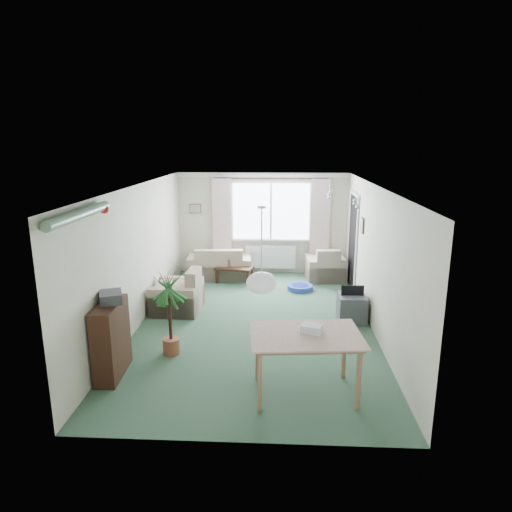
{
  "coord_description": "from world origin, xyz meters",
  "views": [
    {
      "loc": [
        0.41,
        -7.44,
        3.11
      ],
      "look_at": [
        0.0,
        0.3,
        1.15
      ],
      "focal_mm": 32.0,
      "sensor_mm": 36.0,
      "label": 1
    }
  ],
  "objects_px": {
    "sofa": "(219,262)",
    "armchair_left": "(177,290)",
    "armchair_corner": "(326,263)",
    "houseplant": "(170,313)",
    "coffee_table": "(235,274)",
    "bookshelf": "(111,340)",
    "dining_table": "(305,365)",
    "tv_cube": "(351,308)",
    "pet_bed": "(300,287)"
  },
  "relations": [
    {
      "from": "sofa",
      "to": "armchair_left",
      "type": "relative_size",
      "value": 1.62
    },
    {
      "from": "armchair_left",
      "to": "armchair_corner",
      "type": "bearing_deg",
      "value": 128.38
    },
    {
      "from": "houseplant",
      "to": "armchair_corner",
      "type": "bearing_deg",
      "value": 55.8
    },
    {
      "from": "coffee_table",
      "to": "houseplant",
      "type": "distance_m",
      "value": 3.68
    },
    {
      "from": "bookshelf",
      "to": "houseplant",
      "type": "xyz_separation_m",
      "value": [
        0.64,
        0.67,
        0.13
      ]
    },
    {
      "from": "coffee_table",
      "to": "bookshelf",
      "type": "xyz_separation_m",
      "value": [
        -1.24,
        -4.28,
        0.33
      ]
    },
    {
      "from": "armchair_corner",
      "to": "dining_table",
      "type": "distance_m",
      "value": 5.01
    },
    {
      "from": "sofa",
      "to": "bookshelf",
      "type": "xyz_separation_m",
      "value": [
        -0.86,
        -4.63,
        0.15
      ]
    },
    {
      "from": "dining_table",
      "to": "tv_cube",
      "type": "xyz_separation_m",
      "value": [
        0.95,
        2.47,
        -0.16
      ]
    },
    {
      "from": "armchair_left",
      "to": "coffee_table",
      "type": "relative_size",
      "value": 1.1
    },
    {
      "from": "houseplant",
      "to": "pet_bed",
      "type": "relative_size",
      "value": 2.36
    },
    {
      "from": "armchair_left",
      "to": "pet_bed",
      "type": "relative_size",
      "value": 1.66
    },
    {
      "from": "sofa",
      "to": "armchair_corner",
      "type": "bearing_deg",
      "value": 175.05
    },
    {
      "from": "armchair_left",
      "to": "sofa",
      "type": "bearing_deg",
      "value": 169.17
    },
    {
      "from": "bookshelf",
      "to": "tv_cube",
      "type": "bearing_deg",
      "value": 28.35
    },
    {
      "from": "dining_table",
      "to": "pet_bed",
      "type": "relative_size",
      "value": 2.33
    },
    {
      "from": "houseplant",
      "to": "dining_table",
      "type": "distance_m",
      "value": 2.21
    },
    {
      "from": "sofa",
      "to": "dining_table",
      "type": "bearing_deg",
      "value": 104.79
    },
    {
      "from": "houseplant",
      "to": "tv_cube",
      "type": "distance_m",
      "value": 3.26
    },
    {
      "from": "armchair_left",
      "to": "coffee_table",
      "type": "bearing_deg",
      "value": 156.15
    },
    {
      "from": "sofa",
      "to": "dining_table",
      "type": "height_order",
      "value": "dining_table"
    },
    {
      "from": "bookshelf",
      "to": "coffee_table",
      "type": "bearing_deg",
      "value": 71.27
    },
    {
      "from": "armchair_left",
      "to": "houseplant",
      "type": "bearing_deg",
      "value": 12.13
    },
    {
      "from": "dining_table",
      "to": "tv_cube",
      "type": "bearing_deg",
      "value": 68.86
    },
    {
      "from": "sofa",
      "to": "pet_bed",
      "type": "distance_m",
      "value": 2.05
    },
    {
      "from": "pet_bed",
      "to": "dining_table",
      "type": "bearing_deg",
      "value": -91.63
    },
    {
      "from": "bookshelf",
      "to": "armchair_corner",
      "type": "bearing_deg",
      "value": 51.72
    },
    {
      "from": "armchair_left",
      "to": "dining_table",
      "type": "distance_m",
      "value": 3.59
    },
    {
      "from": "bookshelf",
      "to": "armchair_left",
      "type": "bearing_deg",
      "value": 79.58
    },
    {
      "from": "tv_cube",
      "to": "coffee_table",
      "type": "bearing_deg",
      "value": 135.99
    },
    {
      "from": "coffee_table",
      "to": "tv_cube",
      "type": "xyz_separation_m",
      "value": [
        2.3,
        -2.16,
        0.05
      ]
    },
    {
      "from": "sofa",
      "to": "dining_table",
      "type": "xyz_separation_m",
      "value": [
        1.73,
        -4.98,
        0.03
      ]
    },
    {
      "from": "dining_table",
      "to": "pet_bed",
      "type": "xyz_separation_m",
      "value": [
        0.12,
        4.15,
        -0.34
      ]
    },
    {
      "from": "coffee_table",
      "to": "pet_bed",
      "type": "distance_m",
      "value": 1.54
    },
    {
      "from": "armchair_corner",
      "to": "bookshelf",
      "type": "relative_size",
      "value": 0.83
    },
    {
      "from": "pet_bed",
      "to": "houseplant",
      "type": "bearing_deg",
      "value": -123.39
    },
    {
      "from": "armchair_corner",
      "to": "pet_bed",
      "type": "height_order",
      "value": "armchair_corner"
    },
    {
      "from": "coffee_table",
      "to": "tv_cube",
      "type": "relative_size",
      "value": 1.57
    },
    {
      "from": "sofa",
      "to": "coffee_table",
      "type": "xyz_separation_m",
      "value": [
        0.39,
        -0.35,
        -0.18
      ]
    },
    {
      "from": "coffee_table",
      "to": "pet_bed",
      "type": "bearing_deg",
      "value": -18.12
    },
    {
      "from": "armchair_left",
      "to": "tv_cube",
      "type": "distance_m",
      "value": 3.22
    },
    {
      "from": "armchair_corner",
      "to": "dining_table",
      "type": "relative_size",
      "value": 0.68
    },
    {
      "from": "sofa",
      "to": "tv_cube",
      "type": "relative_size",
      "value": 2.78
    },
    {
      "from": "sofa",
      "to": "tv_cube",
      "type": "bearing_deg",
      "value": 132.53
    },
    {
      "from": "dining_table",
      "to": "armchair_corner",
      "type": "bearing_deg",
      "value": 81.63
    },
    {
      "from": "sofa",
      "to": "tv_cube",
      "type": "height_order",
      "value": "sofa"
    },
    {
      "from": "armchair_corner",
      "to": "armchair_left",
      "type": "relative_size",
      "value": 0.95
    },
    {
      "from": "sofa",
      "to": "armchair_left",
      "type": "bearing_deg",
      "value": 72.34
    },
    {
      "from": "sofa",
      "to": "dining_table",
      "type": "distance_m",
      "value": 5.27
    },
    {
      "from": "bookshelf",
      "to": "houseplant",
      "type": "distance_m",
      "value": 0.94
    }
  ]
}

